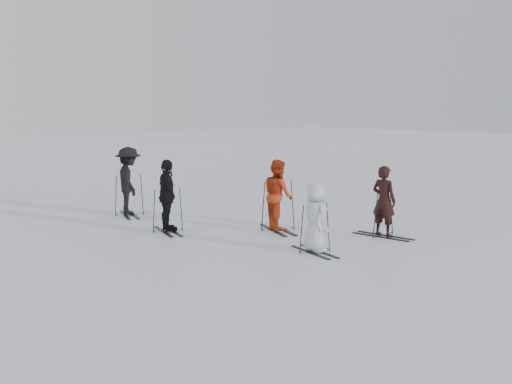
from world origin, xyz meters
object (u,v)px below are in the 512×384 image
Objects in this scene: skier_near_dark at (384,202)px; skier_red at (278,196)px; skier_uphill_far at (129,182)px; skier_grey at (315,219)px; skier_uphill_left at (167,196)px.

skier_red is (-1.49, 2.27, 0.04)m from skier_near_dark.
skier_near_dark is 0.87× the size of skier_uphill_far.
skier_uphill_left reaches higher than skier_grey.
skier_uphill_left is at bearing -169.26° from skier_uphill_far.
skier_uphill_left is 0.92× the size of skier_uphill_far.
skier_uphill_far is (-3.38, 6.83, 0.13)m from skier_near_dark.
skier_red is 2.65m from skier_grey.
skier_grey is 0.83× the size of skier_uphill_left.
skier_red is 4.94m from skier_uphill_far.
skier_near_dark is at bearing -74.56° from skier_grey.
skier_near_dark is at bearing -126.85° from skier_red.
skier_uphill_far is at bearing 18.60° from skier_near_dark.
skier_grey is at bearing 85.94° from skier_near_dark.
skier_near_dark is at bearing -134.18° from skier_uphill_far.
skier_red is 0.99× the size of skier_uphill_left.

